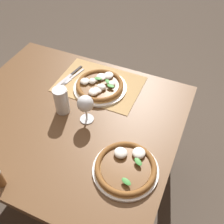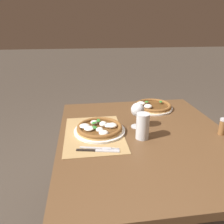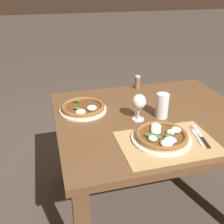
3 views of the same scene
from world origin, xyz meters
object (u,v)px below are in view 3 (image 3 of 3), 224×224
(pizza_far, at_px, (83,108))
(fork, at_px, (196,135))
(pint_glass, at_px, (162,106))
(knife, at_px, (201,136))
(wine_glass, at_px, (139,103))
(pizza_near, at_px, (161,136))
(pepper_shaker, at_px, (138,82))

(pizza_far, bearing_deg, fork, -40.52)
(fork, bearing_deg, pint_glass, 109.39)
(fork, bearing_deg, knife, -27.91)
(pizza_far, height_order, wine_glass, wine_glass)
(pizza_near, height_order, wine_glass, wine_glass)
(pizza_far, relative_size, pepper_shaker, 2.94)
(pizza_near, distance_m, pizza_far, 0.53)
(knife, relative_size, pepper_shaker, 2.21)
(wine_glass, bearing_deg, pint_glass, -2.23)
(pint_glass, bearing_deg, pepper_shaker, 87.67)
(knife, bearing_deg, fork, 152.09)
(pepper_shaker, bearing_deg, wine_glass, -109.35)
(fork, xyz_separation_m, knife, (0.02, -0.01, 0.00))
(pizza_near, bearing_deg, pizza_far, 127.44)
(pizza_near, bearing_deg, pint_glass, 65.55)
(pizza_far, xyz_separation_m, wine_glass, (0.28, -0.19, 0.09))
(pizza_far, height_order, pint_glass, pint_glass)
(knife, height_order, pepper_shaker, pepper_shaker)
(pizza_near, xyz_separation_m, wine_glass, (-0.04, 0.23, 0.08))
(fork, bearing_deg, pizza_far, 139.48)
(knife, bearing_deg, pizza_near, 172.99)
(wine_glass, bearing_deg, pepper_shaker, 70.65)
(wine_glass, xyz_separation_m, pint_glass, (0.14, -0.01, -0.04))
(pizza_near, xyz_separation_m, pint_glass, (0.10, 0.23, 0.05))
(pint_glass, height_order, fork, pint_glass)
(pint_glass, relative_size, pepper_shaker, 1.49)
(pizza_near, xyz_separation_m, pizza_far, (-0.32, 0.42, -0.00))
(pizza_near, distance_m, knife, 0.21)
(wine_glass, distance_m, knife, 0.37)
(wine_glass, distance_m, pepper_shaker, 0.48)
(pizza_far, relative_size, pint_glass, 1.97)
(pint_glass, xyz_separation_m, pepper_shaker, (0.02, 0.46, -0.02))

